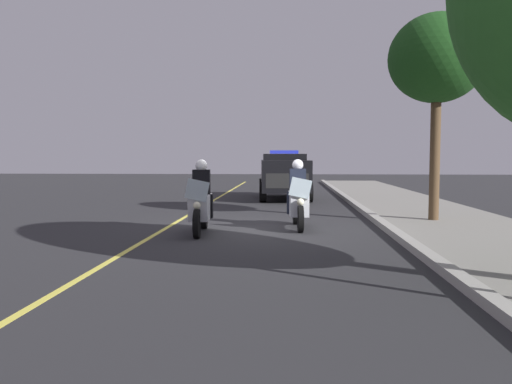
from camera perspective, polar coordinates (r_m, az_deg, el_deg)
The scene contains 8 objects.
ground_plane at distance 12.78m, azimuth -0.06°, elevation -4.10°, with size 80.00×80.00×0.00m, color #28282B.
curb_strip at distance 12.97m, azimuth 14.27°, elevation -3.77°, with size 48.00×0.24×0.15m, color #9E9B93.
sidewalk_strip at distance 13.45m, azimuth 22.26°, elevation -3.77°, with size 48.00×3.60×0.10m, color gray.
lane_stripe_center at distance 13.11m, azimuth -9.89°, elevation -3.93°, with size 48.00×0.12×0.01m, color #E0D14C.
police_motorcycle_lead_left at distance 12.06m, azimuth -6.14°, elevation -1.26°, with size 2.14×0.60×1.72m.
police_motorcycle_lead_right at distance 12.89m, azimuth 4.68°, elevation -0.92°, with size 2.14×0.60×1.72m.
police_suv at distance 21.76m, azimuth 3.12°, elevation 2.03°, with size 5.00×2.30×2.05m.
tree_mid_block at distance 14.74m, azimuth 19.40°, elevation 13.64°, with size 2.54×2.54×5.43m.
Camera 1 is at (12.63, 0.81, 1.78)m, focal length 36.17 mm.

